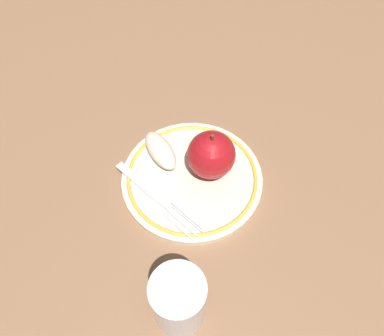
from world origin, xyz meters
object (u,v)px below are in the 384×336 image
apple_red_whole (211,152)px  drinking_glass (179,301)px  plate (192,178)px  fork (154,195)px  apple_slice_front (160,150)px

apple_red_whole → drinking_glass: size_ratio=0.79×
plate → apple_red_whole: (0.01, -0.03, 0.04)m
fork → plate: bearing=75.6°
plate → fork: (-0.03, 0.06, 0.01)m
plate → apple_slice_front: bearing=43.9°
plate → apple_red_whole: 0.05m
fork → apple_red_whole: bearing=75.8°
plate → fork: fork is taller
fork → drinking_glass: drinking_glass is taller
fork → drinking_glass: bearing=-32.6°
fork → apple_slice_front: bearing=128.2°
apple_red_whole → drinking_glass: 0.21m
apple_red_whole → apple_slice_front: bearing=66.8°
apple_red_whole → fork: apple_red_whole is taller
apple_slice_front → drinking_glass: size_ratio=0.78×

